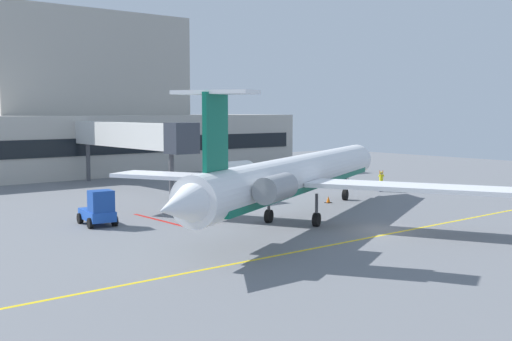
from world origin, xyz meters
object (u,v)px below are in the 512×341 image
Objects in this scene: pushback_tractor at (99,210)px; fuel_tank at (233,170)px; baggage_tug at (258,183)px; belt_loader at (332,176)px; marshaller at (381,181)px; regional_jet at (297,176)px.

pushback_tractor is 0.57× the size of fuel_tank.
pushback_tractor is at bearing -160.93° from baggage_tug.
fuel_tank reaches higher than belt_loader.
marshaller reaches higher than belt_loader.
regional_jet is 9.65× the size of pushback_tractor.
baggage_tug is at bearing 141.60° from marshaller.
regional_jet is 18.86m from marshaller.
regional_jet is 16.11× the size of marshaller.
pushback_tractor reaches higher than belt_loader.
pushback_tractor is (-19.29, -6.67, 0.20)m from baggage_tug.
fuel_tank is 16.46m from marshaller.
fuel_tank reaches higher than marshaller.
belt_loader is (9.85, -0.07, -0.01)m from baggage_tug.
marshaller is (9.05, -7.18, 0.18)m from baggage_tug.
baggage_tug is 20.42m from pushback_tractor.
belt_loader is 0.73× the size of fuel_tank.
regional_jet is at bearing -142.30° from belt_loader.
pushback_tractor is 27.29m from fuel_tank.
belt_loader is (29.14, 6.60, -0.22)m from pushback_tractor.
regional_jet is 7.84× the size of baggage_tug.
belt_loader is at bearing 12.76° from pushback_tractor.
baggage_tug is at bearing -112.88° from fuel_tank.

